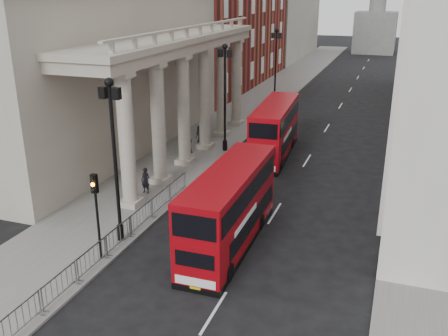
{
  "coord_description": "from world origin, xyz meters",
  "views": [
    {
      "loc": [
        12.05,
        -15.78,
        12.26
      ],
      "look_at": [
        3.21,
        9.07,
        2.77
      ],
      "focal_mm": 40.0,
      "sensor_mm": 36.0,
      "label": 1
    }
  ],
  "objects_px": {
    "lamp_post_south": "(114,151)",
    "lamp_post_mid": "(225,91)",
    "lamp_post_north": "(276,63)",
    "traffic_light": "(96,201)",
    "bus_far": "(275,129)",
    "pedestrian_b": "(188,143)",
    "bus_near": "(230,207)",
    "pedestrian_a": "(146,181)",
    "pedestrian_c": "(200,135)"
  },
  "relations": [
    {
      "from": "lamp_post_south",
      "to": "lamp_post_mid",
      "type": "xyz_separation_m",
      "value": [
        0.0,
        16.0,
        0.0
      ]
    },
    {
      "from": "lamp_post_mid",
      "to": "pedestrian_a",
      "type": "distance_m",
      "value": 10.9
    },
    {
      "from": "traffic_light",
      "to": "lamp_post_south",
      "type": "bearing_deg",
      "value": 92.84
    },
    {
      "from": "bus_near",
      "to": "bus_far",
      "type": "height_order",
      "value": "bus_far"
    },
    {
      "from": "lamp_post_mid",
      "to": "pedestrian_c",
      "type": "distance_m",
      "value": 4.71
    },
    {
      "from": "lamp_post_south",
      "to": "pedestrian_a",
      "type": "bearing_deg",
      "value": 106.18
    },
    {
      "from": "pedestrian_c",
      "to": "lamp_post_south",
      "type": "bearing_deg",
      "value": -58.87
    },
    {
      "from": "lamp_post_mid",
      "to": "traffic_light",
      "type": "xyz_separation_m",
      "value": [
        0.1,
        -18.02,
        -1.8
      ]
    },
    {
      "from": "lamp_post_south",
      "to": "lamp_post_north",
      "type": "bearing_deg",
      "value": 90.0
    },
    {
      "from": "lamp_post_mid",
      "to": "pedestrian_b",
      "type": "xyz_separation_m",
      "value": [
        -2.49,
        -1.59,
        -4.01
      ]
    },
    {
      "from": "bus_near",
      "to": "pedestrian_c",
      "type": "relative_size",
      "value": 5.66
    },
    {
      "from": "lamp_post_north",
      "to": "lamp_post_south",
      "type": "bearing_deg",
      "value": -90.0
    },
    {
      "from": "lamp_post_mid",
      "to": "bus_near",
      "type": "relative_size",
      "value": 0.89
    },
    {
      "from": "bus_near",
      "to": "pedestrian_c",
      "type": "distance_m",
      "value": 17.05
    },
    {
      "from": "lamp_post_mid",
      "to": "lamp_post_north",
      "type": "bearing_deg",
      "value": 90.0
    },
    {
      "from": "lamp_post_south",
      "to": "bus_near",
      "type": "relative_size",
      "value": 0.89
    },
    {
      "from": "traffic_light",
      "to": "pedestrian_a",
      "type": "bearing_deg",
      "value": 102.93
    },
    {
      "from": "pedestrian_a",
      "to": "pedestrian_b",
      "type": "distance_m",
      "value": 8.44
    },
    {
      "from": "bus_near",
      "to": "lamp_post_mid",
      "type": "bearing_deg",
      "value": 109.84
    },
    {
      "from": "lamp_post_mid",
      "to": "lamp_post_north",
      "type": "distance_m",
      "value": 16.0
    },
    {
      "from": "lamp_post_north",
      "to": "bus_near",
      "type": "xyz_separation_m",
      "value": [
        5.35,
        -30.42,
        -2.81
      ]
    },
    {
      "from": "lamp_post_north",
      "to": "traffic_light",
      "type": "xyz_separation_m",
      "value": [
        0.1,
        -34.02,
        -1.8
      ]
    },
    {
      "from": "lamp_post_mid",
      "to": "pedestrian_b",
      "type": "height_order",
      "value": "lamp_post_mid"
    },
    {
      "from": "pedestrian_b",
      "to": "lamp_post_south",
      "type": "bearing_deg",
      "value": 77.72
    },
    {
      "from": "bus_far",
      "to": "pedestrian_a",
      "type": "xyz_separation_m",
      "value": [
        -5.67,
        -10.41,
        -1.19
      ]
    },
    {
      "from": "lamp_post_south",
      "to": "lamp_post_north",
      "type": "distance_m",
      "value": 32.0
    },
    {
      "from": "lamp_post_south",
      "to": "pedestrian_c",
      "type": "bearing_deg",
      "value": 98.26
    },
    {
      "from": "traffic_light",
      "to": "bus_far",
      "type": "bearing_deg",
      "value": 78.26
    },
    {
      "from": "lamp_post_mid",
      "to": "bus_far",
      "type": "height_order",
      "value": "lamp_post_mid"
    },
    {
      "from": "lamp_post_north",
      "to": "bus_far",
      "type": "bearing_deg",
      "value": -75.84
    },
    {
      "from": "pedestrian_b",
      "to": "traffic_light",
      "type": "bearing_deg",
      "value": 76.87
    },
    {
      "from": "pedestrian_a",
      "to": "pedestrian_c",
      "type": "distance_m",
      "value": 10.73
    },
    {
      "from": "lamp_post_north",
      "to": "bus_near",
      "type": "relative_size",
      "value": 0.89
    },
    {
      "from": "lamp_post_north",
      "to": "bus_near",
      "type": "bearing_deg",
      "value": -80.02
    },
    {
      "from": "lamp_post_mid",
      "to": "lamp_post_north",
      "type": "xyz_separation_m",
      "value": [
        0.0,
        16.0,
        0.0
      ]
    },
    {
      "from": "pedestrian_b",
      "to": "pedestrian_c",
      "type": "relative_size",
      "value": 0.95
    },
    {
      "from": "pedestrian_b",
      "to": "pedestrian_c",
      "type": "height_order",
      "value": "pedestrian_c"
    },
    {
      "from": "pedestrian_a",
      "to": "bus_far",
      "type": "bearing_deg",
      "value": 67.22
    },
    {
      "from": "lamp_post_north",
      "to": "lamp_post_mid",
      "type": "bearing_deg",
      "value": -90.0
    },
    {
      "from": "lamp_post_north",
      "to": "bus_far",
      "type": "height_order",
      "value": "lamp_post_north"
    },
    {
      "from": "lamp_post_mid",
      "to": "pedestrian_c",
      "type": "bearing_deg",
      "value": 163.57
    },
    {
      "from": "lamp_post_south",
      "to": "traffic_light",
      "type": "height_order",
      "value": "lamp_post_south"
    },
    {
      "from": "bus_near",
      "to": "bus_far",
      "type": "relative_size",
      "value": 0.97
    },
    {
      "from": "lamp_post_mid",
      "to": "pedestrian_b",
      "type": "distance_m",
      "value": 4.99
    },
    {
      "from": "bus_far",
      "to": "pedestrian_a",
      "type": "distance_m",
      "value": 11.92
    },
    {
      "from": "traffic_light",
      "to": "pedestrian_b",
      "type": "xyz_separation_m",
      "value": [
        -2.59,
        16.43,
        -2.21
      ]
    },
    {
      "from": "bus_far",
      "to": "pedestrian_b",
      "type": "distance_m",
      "value": 6.84
    },
    {
      "from": "pedestrian_c",
      "to": "bus_near",
      "type": "bearing_deg",
      "value": -39.92
    },
    {
      "from": "bus_near",
      "to": "pedestrian_b",
      "type": "height_order",
      "value": "bus_near"
    },
    {
      "from": "bus_near",
      "to": "pedestrian_a",
      "type": "relative_size",
      "value": 5.65
    }
  ]
}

